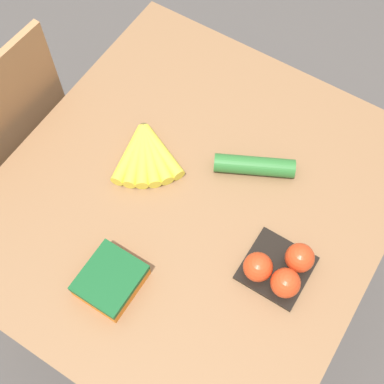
{
  "coord_description": "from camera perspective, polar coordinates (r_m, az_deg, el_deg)",
  "views": [
    {
      "loc": [
        -0.52,
        -0.33,
        1.97
      ],
      "look_at": [
        0.0,
        0.0,
        0.78
      ],
      "focal_mm": 50.0,
      "sensor_mm": 36.0,
      "label": 1
    }
  ],
  "objects": [
    {
      "name": "ground_plane",
      "position": [
        2.07,
        0.0,
        -9.91
      ],
      "size": [
        12.0,
        12.0,
        0.0
      ],
      "primitive_type": "plane",
      "color": "#4C4742"
    },
    {
      "name": "dining_table",
      "position": [
        1.47,
        0.0,
        -2.52
      ],
      "size": [
        1.04,
        0.96,
        0.75
      ],
      "color": "olive",
      "rests_on": "ground_plane"
    },
    {
      "name": "chair",
      "position": [
        1.83,
        -19.18,
        4.29
      ],
      "size": [
        0.44,
        0.42,
        0.98
      ],
      "rotation": [
        0.0,
        0.0,
        3.1
      ],
      "color": "#A87547",
      "rests_on": "ground_plane"
    },
    {
      "name": "banana_bunch",
      "position": [
        1.42,
        -4.94,
        4.03
      ],
      "size": [
        0.19,
        0.19,
        0.03
      ],
      "color": "brown",
      "rests_on": "dining_table"
    },
    {
      "name": "tomato_pack",
      "position": [
        1.27,
        9.39,
        -8.09
      ],
      "size": [
        0.15,
        0.15,
        0.08
      ],
      "color": "black",
      "rests_on": "dining_table"
    },
    {
      "name": "carrot_bag",
      "position": [
        1.27,
        -8.71,
        -9.24
      ],
      "size": [
        0.14,
        0.13,
        0.05
      ],
      "color": "orange",
      "rests_on": "dining_table"
    },
    {
      "name": "cucumber_near",
      "position": [
        1.4,
        6.65,
        2.81
      ],
      "size": [
        0.14,
        0.21,
        0.05
      ],
      "color": "#2D702D",
      "rests_on": "dining_table"
    }
  ]
}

